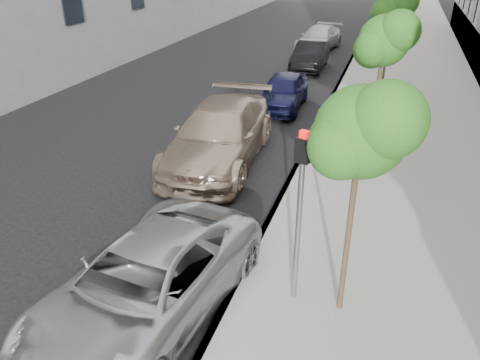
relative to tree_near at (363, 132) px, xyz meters
The scene contains 12 objects.
ground 5.04m from the tree_near, 155.05° to the right, with size 160.00×160.00×0.00m, color black.
sidewalk 22.79m from the tree_near, 87.27° to the left, with size 6.40×72.00×0.14m, color gray.
curb 22.86m from the tree_near, 95.21° to the left, with size 0.15×72.00×0.14m, color #9E9B93.
tree_near is the anchor object (origin of this frame).
tree_mid 6.50m from the tree_near, 90.00° to the left, with size 1.71×1.51×4.50m.
tree_far 13.00m from the tree_near, 90.00° to the left, with size 1.80×1.60×4.63m.
signal_pole 1.62m from the tree_near, behind, with size 0.29×0.25×3.35m.
minivan 4.52m from the tree_near, 160.71° to the right, with size 2.45×5.32×1.48m, color #A2A4A7.
suv 7.72m from the tree_near, 128.14° to the left, with size 2.47×6.07×1.76m, color gray.
sedan_blue 12.47m from the tree_near, 108.48° to the left, with size 1.66×4.12×1.40m, color black.
sedan_black 19.21m from the tree_near, 102.22° to the left, with size 1.52×4.34×1.43m, color black.
sedan_rear 24.38m from the tree_near, 100.54° to the left, with size 2.00×4.92×1.43m, color #96989D.
Camera 1 is at (3.52, -5.36, 6.11)m, focal length 35.00 mm.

